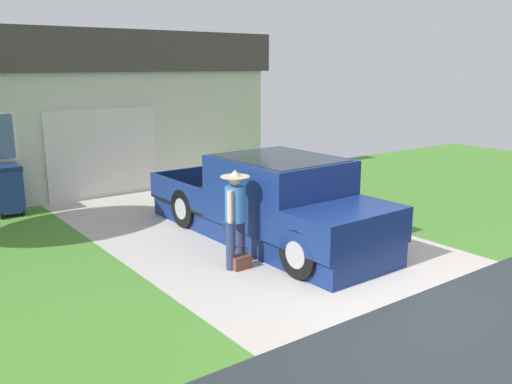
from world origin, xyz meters
TOP-DOWN VIEW (x-y plane):
  - pickup_truck at (0.20, 3.12)m, footprint 2.15×5.62m
  - person_with_hat at (-1.12, 2.54)m, footprint 0.48×0.48m
  - handbag at (-1.14, 2.38)m, footprint 0.32×0.20m
  - house_with_garage at (-1.24, 11.72)m, footprint 10.89×6.44m
  - wheeled_trash_bin at (-3.42, 8.19)m, footprint 0.60×0.72m

SIDE VIEW (x-z plane):
  - handbag at x=-1.14m, z-range -0.08..0.33m
  - wheeled_trash_bin at x=-3.42m, z-range 0.04..1.17m
  - pickup_truck at x=0.20m, z-range -0.08..1.56m
  - person_with_hat at x=-1.12m, z-range 0.10..1.74m
  - house_with_garage at x=-1.24m, z-range 0.03..4.18m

